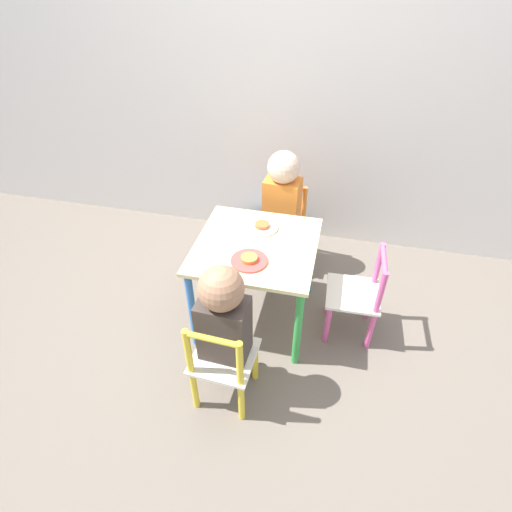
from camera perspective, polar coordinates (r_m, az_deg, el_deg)
ground_plane at (r=2.25m, az=-0.00°, el=-8.41°), size 6.00×6.00×0.00m
house_wall at (r=2.41m, az=5.43°, el=30.31°), size 6.00×0.06×2.60m
kids_table at (r=1.96m, az=-0.00°, el=-0.05°), size 0.58×0.58×0.50m
chair_yellow at (r=1.75m, az=-4.79°, el=-14.90°), size 0.27×0.27×0.50m
chair_orange at (r=2.46m, az=3.81°, el=3.95°), size 0.28×0.28×0.50m
chair_pink at (r=2.07m, az=14.28°, el=-5.55°), size 0.27×0.27×0.50m
child_front at (r=1.63m, az=-4.45°, el=-9.14°), size 0.21×0.23×0.72m
child_back at (r=2.30m, az=3.65°, el=7.70°), size 0.21×0.23×0.77m
plate_front at (r=1.81m, az=-0.98°, el=-0.59°), size 0.17×0.17×0.03m
plate_back at (r=2.02m, az=0.88°, el=4.21°), size 0.16×0.16×0.03m
storage_bin at (r=2.70m, az=1.25°, el=3.21°), size 0.27×0.26×0.16m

